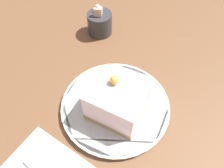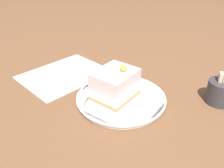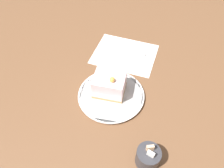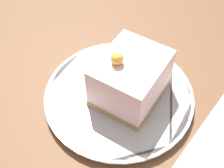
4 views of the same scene
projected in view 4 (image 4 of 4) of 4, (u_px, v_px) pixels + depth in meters
The scene contains 3 objects.
ground_plane at pixel (144, 99), 0.49m from camera, with size 4.00×4.00×0.00m, color brown.
plate at pixel (119, 96), 0.48m from camera, with size 0.23×0.23×0.01m.
cake_slice at pixel (130, 78), 0.45m from camera, with size 0.09×0.11×0.09m.
Camera 4 is at (-0.10, 0.28, 0.39)m, focal length 50.00 mm.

